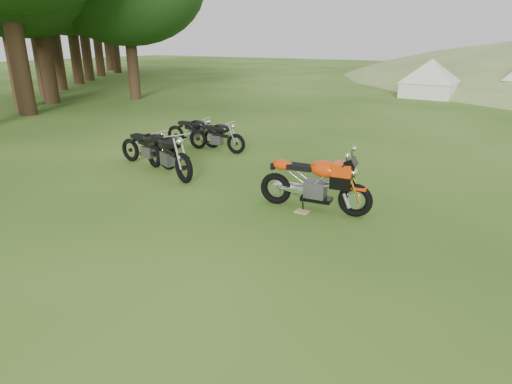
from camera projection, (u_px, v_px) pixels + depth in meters
The scene contains 9 objects.
ground at pixel (247, 238), 6.74m from camera, with size 120.00×120.00×0.00m, color #224C10.
treeline at pixel (117, 86), 28.63m from camera, with size 28.00×32.00×14.00m, color black, non-canonical shape.
sport_motorcycle at pixel (315, 178), 7.66m from camera, with size 2.00×0.50×1.20m, color #C63307, non-canonical shape.
plywood_board at pixel (302, 211), 7.75m from camera, with size 0.24×0.19×0.02m, color tan.
vintage_moto_a at pixel (148, 146), 10.44m from camera, with size 1.83×0.42×0.97m, color black, non-canonical shape.
vintage_moto_b at pixel (167, 152), 9.68m from camera, with size 2.09×0.48×1.10m, color black, non-canonical shape.
vintage_moto_c at pixel (216, 135), 11.79m from camera, with size 1.73×0.40×0.91m, color black, non-canonical shape.
vintage_moto_d at pixel (193, 131), 12.39m from camera, with size 1.73×0.40×0.91m, color black, non-canonical shape.
tent_left at pixel (431, 76), 22.73m from camera, with size 2.56×2.56×2.22m, color beige, non-canonical shape.
Camera 1 is at (3.32, -5.12, 2.95)m, focal length 30.00 mm.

